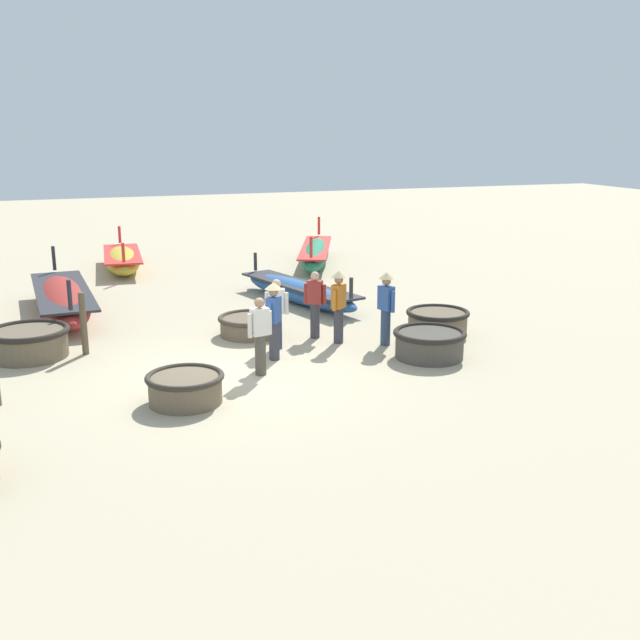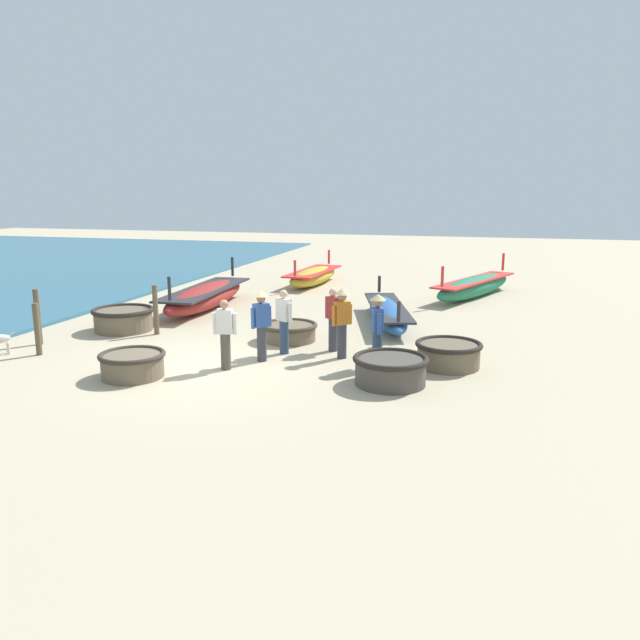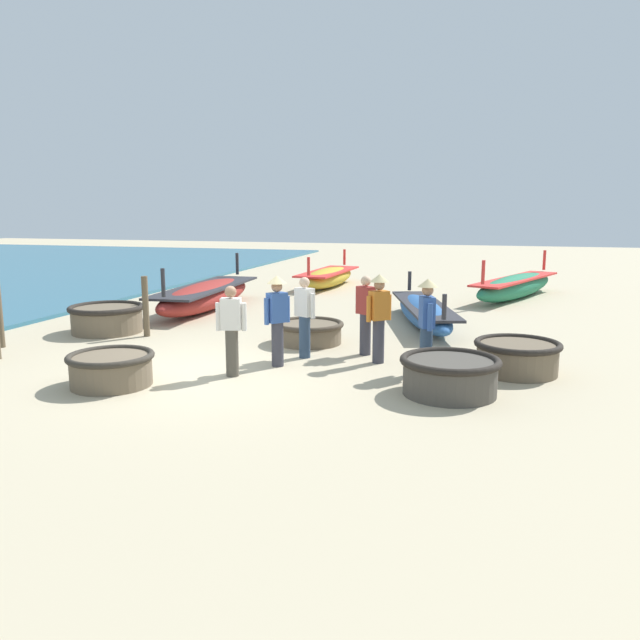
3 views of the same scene
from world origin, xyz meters
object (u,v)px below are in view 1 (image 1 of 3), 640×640
Objects in this scene: long_boat_white_hull at (315,254)px; fisherman_standing_left at (274,316)px; long_boat_blue_hull at (63,299)px; fisherman_by_coracle at (386,304)px; coracle_far_left at (429,343)px; mooring_post_mid_beach at (84,324)px; coracle_front_left at (250,325)px; coracle_nearest at (185,387)px; long_boat_red_hull at (122,260)px; coracle_far_right at (29,341)px; fisherman_hauling at (315,303)px; fisherman_standing_right at (260,334)px; fisherman_with_hat at (277,312)px; coracle_beside_post at (437,321)px; fisherman_crouching at (339,302)px; long_boat_ochre_hull at (299,291)px.

fisherman_standing_left reaches higher than long_boat_white_hull.
long_boat_blue_hull is 3.48× the size of fisherman_by_coracle.
coracle_far_left is 11.25m from long_boat_white_hull.
fisherman_by_coracle is 6.60m from mooring_post_mid_beach.
long_boat_white_hull reaches higher than coracle_front_left.
coracle_nearest is 13.43m from long_boat_red_hull.
long_boat_white_hull is at bearing 41.47° from coracle_far_right.
coracle_nearest is 4.85m from fisherman_hauling.
long_boat_white_hull is at bearing 65.58° from fisherman_standing_right.
fisherman_standing_right is 4.14m from mooring_post_mid_beach.
fisherman_with_hat is at bearing -152.95° from fisherman_hauling.
fisherman_hauling is (-3.12, -8.90, 0.44)m from long_boat_white_hull.
coracle_front_left is 3.77m from mooring_post_mid_beach.
long_boat_red_hull is (0.15, 13.42, 0.07)m from coracle_nearest.
fisherman_standing_left reaches higher than coracle_front_left.
fisherman_hauling is (1.37, -0.72, 0.58)m from coracle_front_left.
coracle_far_right is 1.15× the size of coracle_beside_post.
coracle_far_left is at bearing -96.81° from long_boat_white_hull.
mooring_post_mid_beach reaches higher than long_boat_red_hull.
coracle_beside_post is 0.90× the size of fisherman_by_coracle.
fisherman_with_hat reaches higher than mooring_post_mid_beach.
fisherman_standing_left reaches higher than coracle_beside_post.
coracle_far_right is 1.20m from mooring_post_mid_beach.
coracle_nearest reaches higher than coracle_front_left.
fisherman_crouching is 1.89m from fisherman_standing_left.
long_boat_ochre_hull is 3.09× the size of fisherman_by_coracle.
fisherman_with_hat is at bearing -113.99° from long_boat_white_hull.
long_boat_red_hull is 2.93× the size of fisherman_with_hat.
coracle_front_left is 0.90× the size of fisherman_crouching.
fisherman_by_coracle is (-1.83, -9.99, 0.56)m from long_boat_white_hull.
fisherman_standing_right reaches higher than coracle_beside_post.
mooring_post_mid_beach is (-8.24, -8.45, 0.28)m from long_boat_white_hull.
coracle_beside_post is at bearing 17.53° from fisherman_standing_right.
fisherman_standing_left is (2.05, -11.51, 0.60)m from long_boat_red_hull.
coracle_nearest is 4.80m from fisherman_crouching.
coracle_nearest is at bearing -75.83° from long_boat_blue_hull.
fisherman_by_coracle is 1.70m from fisherman_hauling.
long_boat_white_hull is at bearing 28.20° from long_boat_blue_hull.
fisherman_standing_right reaches higher than long_boat_white_hull.
fisherman_by_coracle and fisherman_crouching have the same top height.
coracle_far_left is at bearing -16.82° from fisherman_standing_left.
fisherman_hauling is (-0.77, -3.55, 0.52)m from long_boat_ochre_hull.
fisherman_hauling is at bearing -109.34° from long_boat_white_hull.
long_boat_white_hull is at bearing -11.17° from long_boat_red_hull.
mooring_post_mid_beach is at bearing 166.11° from fisherman_with_hat.
fisherman_by_coracle is at bearing -67.29° from long_boat_red_hull.
coracle_far_right is 6.30m from fisherman_hauling.
coracle_far_left is 0.93× the size of fisherman_crouching.
long_boat_white_hull is at bearing 45.74° from mooring_post_mid_beach.
coracle_far_right is 0.37× the size of long_boat_red_hull.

